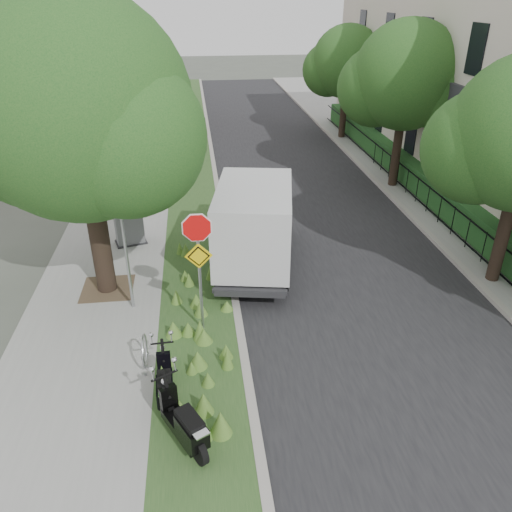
{
  "coord_description": "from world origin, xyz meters",
  "views": [
    {
      "loc": [
        -1.34,
        -9.52,
        7.51
      ],
      "look_at": [
        0.1,
        2.02,
        1.3
      ],
      "focal_mm": 35.0,
      "sensor_mm": 36.0,
      "label": 1
    }
  ],
  "objects_px": {
    "box_truck": "(255,221)",
    "utility_cabinet": "(129,225)",
    "sign_assembly": "(198,250)",
    "scooter_near": "(187,429)",
    "scooter_far": "(165,388)"
  },
  "relations": [
    {
      "from": "sign_assembly",
      "to": "scooter_near",
      "type": "distance_m",
      "value": 4.0
    },
    {
      "from": "utility_cabinet",
      "to": "scooter_far",
      "type": "bearing_deg",
      "value": -79.28
    },
    {
      "from": "scooter_near",
      "to": "box_truck",
      "type": "xyz_separation_m",
      "value": [
        2.08,
        6.82,
        0.96
      ]
    },
    {
      "from": "sign_assembly",
      "to": "box_truck",
      "type": "xyz_separation_m",
      "value": [
        1.7,
        3.27,
        -0.83
      ]
    },
    {
      "from": "sign_assembly",
      "to": "box_truck",
      "type": "height_order",
      "value": "sign_assembly"
    },
    {
      "from": "scooter_near",
      "to": "utility_cabinet",
      "type": "xyz_separation_m",
      "value": [
        -1.84,
        8.64,
        0.21
      ]
    },
    {
      "from": "scooter_far",
      "to": "box_truck",
      "type": "bearing_deg",
      "value": 66.22
    },
    {
      "from": "box_truck",
      "to": "scooter_near",
      "type": "bearing_deg",
      "value": -106.94
    },
    {
      "from": "sign_assembly",
      "to": "utility_cabinet",
      "type": "height_order",
      "value": "sign_assembly"
    },
    {
      "from": "sign_assembly",
      "to": "scooter_near",
      "type": "relative_size",
      "value": 1.96
    },
    {
      "from": "sign_assembly",
      "to": "scooter_near",
      "type": "height_order",
      "value": "sign_assembly"
    },
    {
      "from": "box_truck",
      "to": "utility_cabinet",
      "type": "height_order",
      "value": "box_truck"
    },
    {
      "from": "sign_assembly",
      "to": "scooter_far",
      "type": "distance_m",
      "value": 3.13
    },
    {
      "from": "sign_assembly",
      "to": "scooter_far",
      "type": "height_order",
      "value": "sign_assembly"
    },
    {
      "from": "sign_assembly",
      "to": "scooter_near",
      "type": "bearing_deg",
      "value": -96.15
    }
  ]
}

